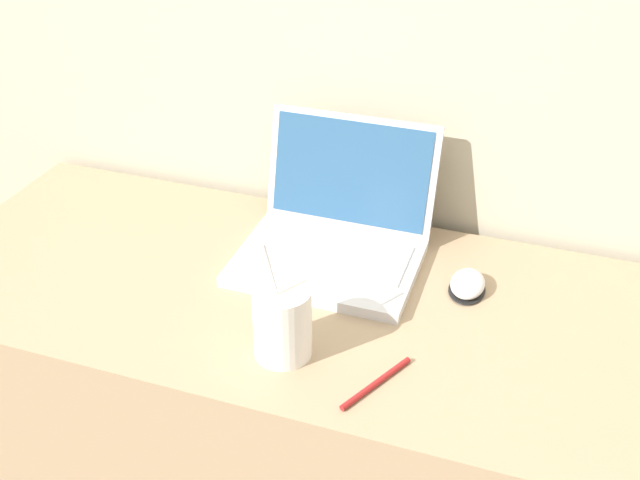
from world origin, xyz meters
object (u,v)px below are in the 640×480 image
laptop (335,230)px  pen (376,383)px  drink_cup (282,321)px  computer_mouse (468,285)px

laptop → pen: bearing=-62.2°
laptop → pen: size_ratio=2.41×
laptop → drink_cup: 0.29m
drink_cup → pen: size_ratio=1.49×
computer_mouse → drink_cup: bearing=-134.2°
laptop → drink_cup: laptop is taller
computer_mouse → pen: (-0.09, -0.27, -0.01)m
laptop → computer_mouse: laptop is taller
drink_cup → pen: 0.17m
laptop → pen: (0.16, -0.31, -0.04)m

